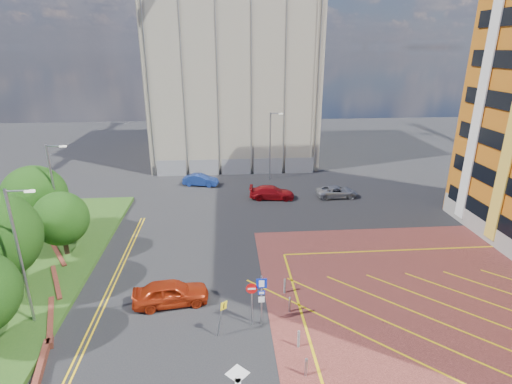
{
  "coord_description": "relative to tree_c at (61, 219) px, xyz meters",
  "views": [
    {
      "loc": [
        -1.31,
        -17.94,
        15.04
      ],
      "look_at": [
        0.52,
        5.09,
        6.65
      ],
      "focal_mm": 28.0,
      "sensor_mm": 36.0,
      "label": 1
    }
  ],
  "objects": [
    {
      "name": "retaining_wall",
      "position": [
        1.7,
        -8.0,
        -2.99
      ],
      "size": [
        6.06,
        20.33,
        0.4
      ],
      "color": "brown",
      "rests_on": "ground"
    },
    {
      "name": "warning_sign",
      "position": [
        11.75,
        -9.83,
        -1.76
      ],
      "size": [
        0.63,
        0.39,
        2.25
      ],
      "color": "#9EA0A8",
      "rests_on": "ground"
    },
    {
      "name": "car_red_left",
      "position": [
        8.6,
        -6.58,
        -2.41
      ],
      "size": [
        4.82,
        2.46,
        1.57
      ],
      "primitive_type": "imported",
      "rotation": [
        0.0,
        0.0,
        1.71
      ],
      "color": "#A4280E",
      "rests_on": "ground"
    },
    {
      "name": "tree_c",
      "position": [
        0.0,
        0.0,
        0.0
      ],
      "size": [
        4.0,
        4.0,
        4.9
      ],
      "color": "#3D2B1C",
      "rests_on": "grass_bed"
    },
    {
      "name": "forecourt",
      "position": [
        27.5,
        -10.0,
        -3.18
      ],
      "size": [
        26.0,
        26.0,
        0.02
      ],
      "primitive_type": "cube",
      "color": "brown",
      "rests_on": "ground"
    },
    {
      "name": "sign_cluster",
      "position": [
        13.8,
        -9.02,
        -1.24
      ],
      "size": [
        1.17,
        0.12,
        3.2
      ],
      "color": "#9EA0A8",
      "rests_on": "ground"
    },
    {
      "name": "construction_building",
      "position": [
        13.5,
        30.0,
        7.81
      ],
      "size": [
        21.2,
        19.2,
        22.0
      ],
      "primitive_type": "cube",
      "color": "#9F9482",
      "rests_on": "ground"
    },
    {
      "name": "construction_fence",
      "position": [
        14.5,
        20.0,
        -2.19
      ],
      "size": [
        21.6,
        0.06,
        2.0
      ],
      "primitive_type": "cube",
      "color": "gray",
      "rests_on": "ground"
    },
    {
      "name": "car_blue_back",
      "position": [
        9.26,
        16.09,
        -2.53
      ],
      "size": [
        4.21,
        2.27,
        1.32
      ],
      "primitive_type": "imported",
      "rotation": [
        0.0,
        0.0,
        1.34
      ],
      "color": "navy",
      "rests_on": "ground"
    },
    {
      "name": "lamp_back",
      "position": [
        17.58,
        18.0,
        1.17
      ],
      "size": [
        1.53,
        0.16,
        8.0
      ],
      "color": "#9EA0A8",
      "rests_on": "ground"
    },
    {
      "name": "car_silver_back",
      "position": [
        23.9,
        11.07,
        -2.58
      ],
      "size": [
        4.45,
        2.17,
        1.22
      ],
      "primitive_type": "imported",
      "rotation": [
        0.0,
        0.0,
        1.61
      ],
      "color": "#9E9FA5",
      "rests_on": "ground"
    },
    {
      "name": "lamp_left_near",
      "position": [
        1.08,
        -8.0,
        1.47
      ],
      "size": [
        1.53,
        0.16,
        8.0
      ],
      "color": "#9EA0A8",
      "rests_on": "grass_bed"
    },
    {
      "name": "ground",
      "position": [
        13.5,
        -10.0,
        -3.19
      ],
      "size": [
        140.0,
        140.0,
        0.0
      ],
      "primitive_type": "plane",
      "color": "black",
      "rests_on": "ground"
    },
    {
      "name": "car_red_back",
      "position": [
        16.96,
        11.18,
        -2.51
      ],
      "size": [
        4.87,
        2.41,
        1.36
      ],
      "primitive_type": "imported",
      "rotation": [
        0.0,
        0.0,
        1.46
      ],
      "color": "#A20D13",
      "rests_on": "ground"
    },
    {
      "name": "tree_d",
      "position": [
        -3.0,
        3.0,
        0.68
      ],
      "size": [
        5.0,
        5.0,
        6.08
      ],
      "color": "#3D2B1C",
      "rests_on": "grass_bed"
    },
    {
      "name": "lamp_left_far",
      "position": [
        -0.92,
        2.0,
        1.47
      ],
      "size": [
        1.53,
        0.16,
        8.0
      ],
      "color": "#9EA0A8",
      "rests_on": "grass_bed"
    },
    {
      "name": "bollard_row",
      "position": [
        15.8,
        -11.67,
        -2.72
      ],
      "size": [
        0.14,
        11.14,
        0.9
      ],
      "color": "#9EA0A8",
      "rests_on": "forecourt"
    }
  ]
}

